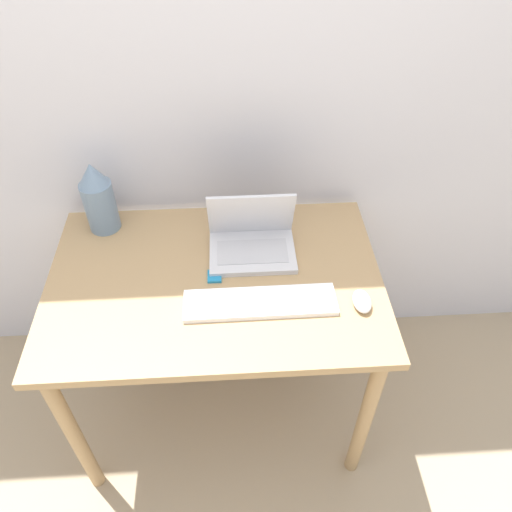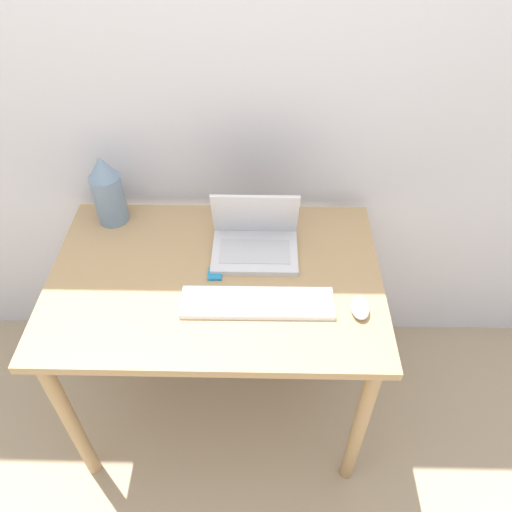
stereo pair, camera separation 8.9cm
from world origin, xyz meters
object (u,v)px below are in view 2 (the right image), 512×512
object	(u,v)px
mouse	(360,308)
mp3_player	(216,274)
keyboard	(257,303)
laptop	(255,238)
vase	(107,190)

from	to	relation	value
mouse	mp3_player	size ratio (longest dim) A/B	1.73
keyboard	mouse	bearing A→B (deg)	-3.58
laptop	mp3_player	bearing A→B (deg)	-135.03
vase	mp3_player	bearing A→B (deg)	-35.07
mouse	vase	distance (m)	0.96
laptop	mp3_player	xyz separation A→B (m)	(-0.13, -0.13, -0.04)
mouse	mp3_player	bearing A→B (deg)	162.17
laptop	mouse	world-z (taller)	laptop
mouse	vase	world-z (taller)	vase
keyboard	mouse	xyz separation A→B (m)	(0.31, -0.02, 0.01)
vase	mouse	bearing A→B (deg)	-26.54
mp3_player	vase	bearing A→B (deg)	144.93
keyboard	mp3_player	world-z (taller)	keyboard
mouse	vase	size ratio (longest dim) A/B	0.35
keyboard	mp3_player	xyz separation A→B (m)	(-0.14, 0.13, -0.01)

